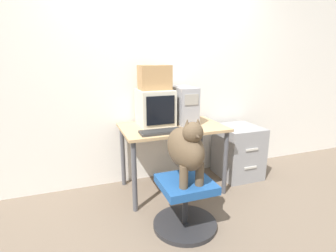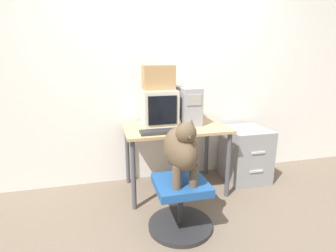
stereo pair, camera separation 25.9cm
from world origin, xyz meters
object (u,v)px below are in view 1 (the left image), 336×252
pc_tower (184,105)px  filing_cabinet (238,151)px  crt_monitor (155,107)px  office_chair (185,204)px  keyboard (162,132)px  dog (186,148)px  cardboard_box (155,77)px

pc_tower → filing_cabinet: 0.99m
crt_monitor → filing_cabinet: 1.26m
office_chair → filing_cabinet: size_ratio=0.88×
pc_tower → keyboard: pc_tower is taller
keyboard → office_chair: bearing=-84.3°
filing_cabinet → crt_monitor: bearing=175.4°
office_chair → dog: bearing=90.0°
dog → cardboard_box: cardboard_box is taller
keyboard → filing_cabinet: (1.12, 0.27, -0.45)m
crt_monitor → pc_tower: (0.34, -0.03, 0.01)m
filing_cabinet → cardboard_box: bearing=175.2°
pc_tower → keyboard: (-0.38, -0.33, -0.19)m
office_chair → dog: 0.53m
crt_monitor → keyboard: crt_monitor is taller
dog → pc_tower: bearing=68.1°
pc_tower → cardboard_box: 0.46m
pc_tower → dog: 0.90m
dog → filing_cabinet: (1.07, 0.75, -0.43)m
pc_tower → office_chair: bearing=-111.8°
crt_monitor → dog: (0.01, -0.84, -0.20)m
keyboard → cardboard_box: cardboard_box is taller
keyboard → office_chair: (0.05, -0.49, -0.55)m
dog → filing_cabinet: 1.38m
pc_tower → keyboard: 0.54m
pc_tower → cardboard_box: size_ratio=1.24×
crt_monitor → pc_tower: 0.34m
crt_monitor → dog: size_ratio=0.68×
keyboard → cardboard_box: (0.04, 0.36, 0.51)m
keyboard → cardboard_box: 0.63m
keyboard → cardboard_box: bearing=83.8°
office_chair → filing_cabinet: filing_cabinet is taller
filing_cabinet → cardboard_box: (-1.08, 0.09, 0.96)m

